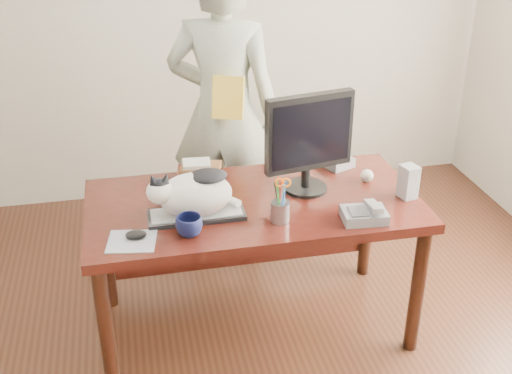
% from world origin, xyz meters
% --- Properties ---
extents(room, '(4.50, 4.50, 4.50)m').
position_xyz_m(room, '(0.00, 0.00, 1.35)').
color(room, black).
rests_on(room, ground).
extents(desk, '(1.60, 0.80, 0.75)m').
position_xyz_m(desk, '(0.00, 0.68, 0.60)').
color(desk, black).
rests_on(desk, ground).
extents(keyboard, '(0.44, 0.17, 0.03)m').
position_xyz_m(keyboard, '(-0.29, 0.50, 0.76)').
color(keyboard, black).
rests_on(keyboard, desk).
extents(cat, '(0.43, 0.22, 0.25)m').
position_xyz_m(cat, '(-0.30, 0.50, 0.88)').
color(cat, white).
rests_on(cat, keyboard).
extents(monitor, '(0.44, 0.25, 0.50)m').
position_xyz_m(monitor, '(0.28, 0.65, 1.03)').
color(monitor, black).
rests_on(monitor, desk).
extents(pen_cup, '(0.10, 0.10, 0.22)m').
position_xyz_m(pen_cup, '(0.08, 0.39, 0.81)').
color(pen_cup, gray).
rests_on(pen_cup, desk).
extents(mousepad, '(0.23, 0.22, 0.00)m').
position_xyz_m(mousepad, '(-0.59, 0.35, 0.75)').
color(mousepad, '#ADB1BA').
rests_on(mousepad, desk).
extents(mouse, '(0.10, 0.07, 0.04)m').
position_xyz_m(mouse, '(-0.57, 0.37, 0.77)').
color(mouse, black).
rests_on(mouse, mousepad).
extents(coffee_mug, '(0.16, 0.16, 0.09)m').
position_xyz_m(coffee_mug, '(-0.34, 0.35, 0.80)').
color(coffee_mug, '#0D1134').
rests_on(coffee_mug, desk).
extents(phone, '(0.21, 0.17, 0.09)m').
position_xyz_m(phone, '(0.46, 0.32, 0.78)').
color(phone, slate).
rests_on(phone, desk).
extents(speaker, '(0.09, 0.10, 0.17)m').
position_xyz_m(speaker, '(0.74, 0.49, 0.83)').
color(speaker, gray).
rests_on(speaker, desk).
extents(baseball, '(0.07, 0.07, 0.07)m').
position_xyz_m(baseball, '(0.60, 0.68, 0.78)').
color(baseball, beige).
rests_on(baseball, desk).
extents(book_stack, '(0.25, 0.20, 0.08)m').
position_xyz_m(book_stack, '(-0.22, 0.92, 0.79)').
color(book_stack, '#4E1814').
rests_on(book_stack, desk).
extents(calculator, '(0.20, 0.23, 0.06)m').
position_xyz_m(calculator, '(0.51, 0.91, 0.78)').
color(calculator, slate).
rests_on(calculator, desk).
extents(person, '(0.77, 0.64, 1.81)m').
position_xyz_m(person, '(-0.01, 1.42, 0.90)').
color(person, silver).
rests_on(person, ground).
extents(held_book, '(0.20, 0.16, 0.24)m').
position_xyz_m(held_book, '(-0.01, 1.25, 1.05)').
color(held_book, yellow).
rests_on(held_book, person).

